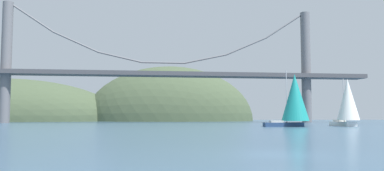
% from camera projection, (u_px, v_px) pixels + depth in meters
% --- Properties ---
extents(ground_plane, '(360.00, 360.00, 0.00)m').
position_uv_depth(ground_plane, '(282.00, 155.00, 18.96)').
color(ground_plane, '#385670').
extents(headland_center, '(64.77, 44.00, 42.13)m').
position_uv_depth(headland_center, '(170.00, 121.00, 153.04)').
color(headland_center, '#425138').
rests_on(headland_center, ground_plane).
extents(headland_left, '(84.47, 44.00, 31.27)m').
position_uv_depth(headland_left, '(6.00, 121.00, 145.16)').
color(headland_left, '#425138').
rests_on(headland_left, ground_plane).
extents(suspension_bridge, '(122.02, 6.00, 33.56)m').
position_uv_depth(suspension_bridge, '(163.00, 70.00, 114.01)').
color(suspension_bridge, slate).
rests_on(suspension_bridge, ground_plane).
extents(sailboat_teal_sail, '(8.20, 5.05, 9.90)m').
position_uv_depth(sailboat_teal_sail, '(294.00, 99.00, 70.10)').
color(sailboat_teal_sail, navy).
rests_on(sailboat_teal_sail, ground_plane).
extents(sailboat_white_mainsail, '(3.99, 7.70, 8.84)m').
position_uv_depth(sailboat_white_mainsail, '(347.00, 102.00, 72.56)').
color(sailboat_white_mainsail, white).
rests_on(sailboat_white_mainsail, ground_plane).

